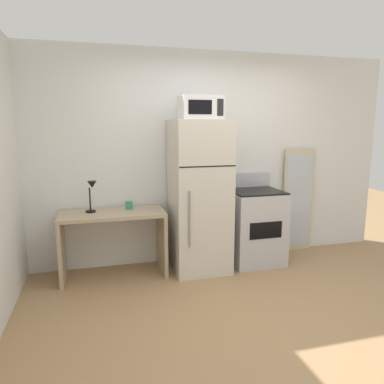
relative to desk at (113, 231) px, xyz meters
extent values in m
plane|color=#9E7A51|center=(1.18, -1.36, -0.52)|extent=(12.00, 12.00, 0.00)
cube|color=silver|center=(1.18, 0.34, 0.78)|extent=(5.00, 0.10, 2.60)
cube|color=tan|center=(0.00, 0.00, 0.21)|extent=(1.16, 0.54, 0.04)
cube|color=tan|center=(-0.56, 0.00, -0.17)|extent=(0.04, 0.54, 0.71)
cube|color=tan|center=(0.56, 0.00, -0.17)|extent=(0.04, 0.54, 0.71)
cylinder|color=black|center=(-0.23, 0.05, 0.24)|extent=(0.11, 0.11, 0.02)
cylinder|color=black|center=(-0.23, 0.05, 0.37)|extent=(0.02, 0.02, 0.26)
cone|color=black|center=(-0.20, 0.03, 0.54)|extent=(0.10, 0.10, 0.08)
cylinder|color=#338C66|center=(0.19, 0.08, 0.27)|extent=(0.08, 0.08, 0.09)
cube|color=beige|center=(1.00, -0.05, 0.36)|extent=(0.64, 0.65, 1.77)
cube|color=black|center=(1.00, -0.38, 0.75)|extent=(0.63, 0.00, 0.01)
cylinder|color=gray|center=(0.80, -0.39, 0.18)|extent=(0.02, 0.02, 0.62)
cube|color=silver|center=(1.00, -0.07, 1.38)|extent=(0.46, 0.34, 0.26)
cube|color=black|center=(0.95, -0.25, 1.38)|extent=(0.26, 0.01, 0.15)
cube|color=black|center=(1.18, -0.25, 1.38)|extent=(0.07, 0.01, 0.18)
cube|color=#B7B7BC|center=(1.74, -0.03, -0.07)|extent=(0.64, 0.60, 0.90)
cube|color=black|center=(1.74, -0.03, 0.39)|extent=(0.61, 0.58, 0.02)
cube|color=#B7B7BC|center=(1.74, 0.25, 0.49)|extent=(0.64, 0.04, 0.18)
cube|color=black|center=(1.74, -0.33, -0.03)|extent=(0.41, 0.01, 0.20)
cube|color=#C6B793|center=(2.49, 0.23, 0.18)|extent=(0.44, 0.03, 1.40)
cube|color=#B2BCC6|center=(2.49, 0.21, 0.18)|extent=(0.39, 0.00, 1.26)
camera|label=1|loc=(-0.15, -4.00, 1.17)|focal=33.45mm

